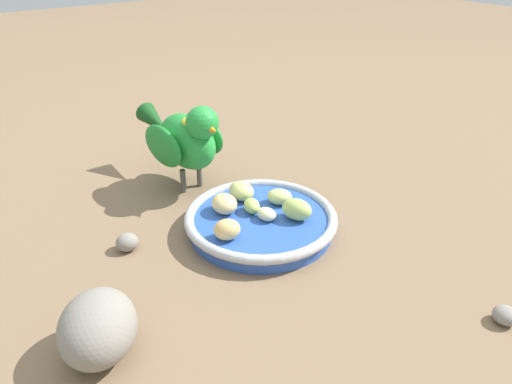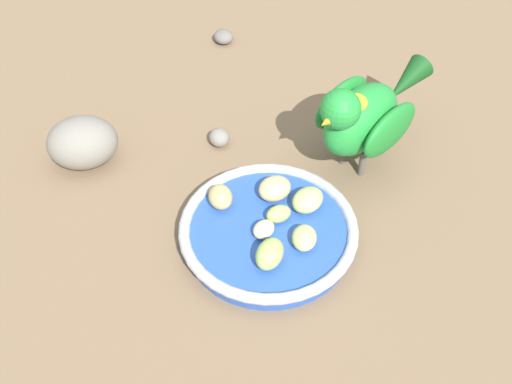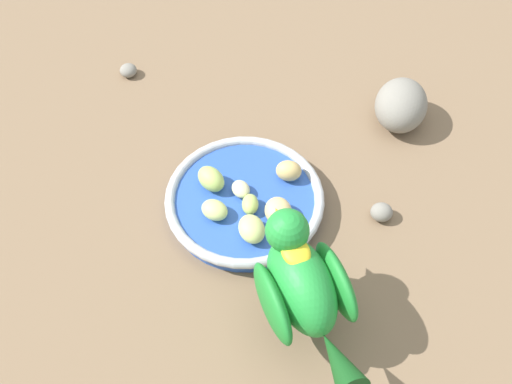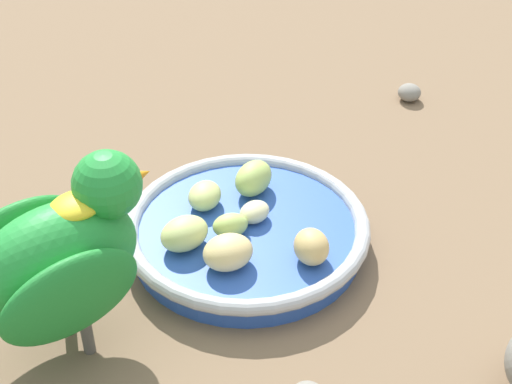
% 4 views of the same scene
% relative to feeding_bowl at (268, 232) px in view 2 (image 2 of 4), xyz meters
% --- Properties ---
extents(ground_plane, '(4.00, 4.00, 0.00)m').
position_rel_feeding_bowl_xyz_m(ground_plane, '(0.01, -0.03, -0.01)').
color(ground_plane, '#7A6047').
extents(feeding_bowl, '(0.19, 0.19, 0.03)m').
position_rel_feeding_bowl_xyz_m(feeding_bowl, '(0.00, 0.00, 0.00)').
color(feeding_bowl, '#2D56B7').
rests_on(feeding_bowl, ground_plane).
extents(apple_piece_0, '(0.04, 0.04, 0.02)m').
position_rel_feeding_bowl_xyz_m(apple_piece_0, '(-0.02, 0.06, 0.02)').
color(apple_piece_0, tan).
rests_on(apple_piece_0, feeding_bowl).
extents(apple_piece_1, '(0.03, 0.03, 0.02)m').
position_rel_feeding_bowl_xyz_m(apple_piece_1, '(0.02, 0.00, 0.02)').
color(apple_piece_1, '#B2CC66').
rests_on(apple_piece_1, feeding_bowl).
extents(apple_piece_2, '(0.05, 0.04, 0.03)m').
position_rel_feeding_bowl_xyz_m(apple_piece_2, '(-0.03, -0.03, 0.02)').
color(apple_piece_2, '#B2CC66').
rests_on(apple_piece_2, feeding_bowl).
extents(apple_piece_3, '(0.04, 0.04, 0.02)m').
position_rel_feeding_bowl_xyz_m(apple_piece_3, '(0.04, 0.03, 0.02)').
color(apple_piece_3, '#E5C67F').
rests_on(apple_piece_3, feeding_bowl).
extents(apple_piece_4, '(0.03, 0.03, 0.02)m').
position_rel_feeding_bowl_xyz_m(apple_piece_4, '(-0.01, -0.00, 0.01)').
color(apple_piece_4, beige).
rests_on(apple_piece_4, feeding_bowl).
extents(apple_piece_5, '(0.04, 0.03, 0.02)m').
position_rel_feeding_bowl_xyz_m(apple_piece_5, '(0.05, -0.01, 0.02)').
color(apple_piece_5, '#C6D17A').
rests_on(apple_piece_5, feeding_bowl).
extents(apple_piece_6, '(0.04, 0.04, 0.02)m').
position_rel_feeding_bowl_xyz_m(apple_piece_6, '(0.01, -0.04, 0.02)').
color(apple_piece_6, '#C6D17A').
rests_on(apple_piece_6, feeding_bowl).
extents(parrot, '(0.19, 0.10, 0.14)m').
position_rel_feeding_bowl_xyz_m(parrot, '(0.16, 0.02, 0.06)').
color(parrot, '#59544C').
rests_on(parrot, ground_plane).
extents(rock_large, '(0.11, 0.10, 0.06)m').
position_rel_feeding_bowl_xyz_m(rock_large, '(-0.08, 0.23, 0.02)').
color(rock_large, gray).
rests_on(rock_large, ground_plane).
extents(pebble_0, '(0.03, 0.03, 0.02)m').
position_rel_feeding_bowl_xyz_m(pebble_0, '(0.06, 0.15, -0.00)').
color(pebble_0, gray).
rests_on(pebble_0, ground_plane).
extents(pebble_1, '(0.03, 0.03, 0.02)m').
position_rel_feeding_bowl_xyz_m(pebble_1, '(0.20, 0.32, -0.00)').
color(pebble_1, slate).
rests_on(pebble_1, ground_plane).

